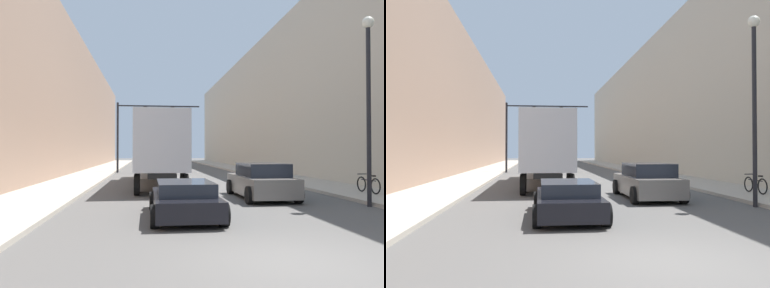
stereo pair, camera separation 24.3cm
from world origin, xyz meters
The scene contains 11 objects.
ground_plane centered at (0.00, 0.00, 0.00)m, with size 200.00×200.00×0.00m, color #565451.
sidewalk_right centered at (7.41, 30.00, 0.07)m, with size 3.43×80.00×0.15m.
sidewalk_left centered at (-7.41, 30.00, 0.07)m, with size 3.43×80.00×0.15m.
building_right centered at (12.12, 30.00, 6.93)m, with size 6.00×80.00×13.87m.
building_left centered at (-12.12, 30.00, 6.59)m, with size 6.00×80.00×13.18m.
semi_truck centered at (-2.05, 16.80, 2.28)m, with size 2.60×14.20×4.01m.
sedan_car centered at (-1.56, 5.02, 0.57)m, with size 2.15×4.52×1.14m.
suv_car centered at (2.27, 9.26, 0.74)m, with size 2.24×4.73×1.55m.
traffic_signal_gantry centered at (-3.61, 29.76, 4.73)m, with size 8.02×0.35×6.75m.
street_lamp centered at (5.54, 6.37, 4.56)m, with size 0.44×0.44×7.15m.
parked_bicycle centered at (7.39, 9.39, 0.53)m, with size 0.44×1.82×0.86m.
Camera 2 is at (-2.48, -6.76, 2.09)m, focal length 35.00 mm.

